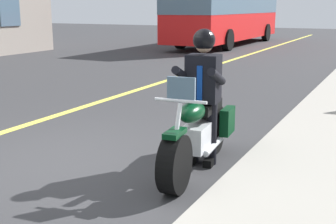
{
  "coord_description": "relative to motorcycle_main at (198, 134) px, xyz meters",
  "views": [
    {
      "loc": [
        4.4,
        3.6,
        2.01
      ],
      "look_at": [
        -0.43,
        1.19,
        0.75
      ],
      "focal_mm": 48.66,
      "sensor_mm": 36.0,
      "label": 1
    }
  ],
  "objects": [
    {
      "name": "ground_plane",
      "position": [
        0.67,
        -1.48,
        -0.45
      ],
      "size": [
        80.0,
        80.0,
        0.0
      ],
      "primitive_type": "plane",
      "color": "#333335"
    },
    {
      "name": "motorcycle_main",
      "position": [
        0.0,
        0.0,
        0.0
      ],
      "size": [
        2.22,
        0.73,
        1.26
      ],
      "color": "black",
      "rests_on": "ground_plane"
    },
    {
      "name": "rider_main",
      "position": [
        -0.19,
        -0.02,
        0.58
      ],
      "size": [
        0.66,
        0.59,
        1.74
      ],
      "color": "black",
      "rests_on": "ground_plane"
    },
    {
      "name": "bus_near",
      "position": [
        -18.3,
        -6.09,
        1.42
      ],
      "size": [
        11.05,
        2.7,
        3.3
      ],
      "color": "red",
      "rests_on": "ground_plane"
    }
  ]
}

